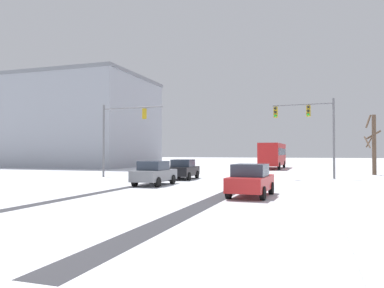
{
  "coord_description": "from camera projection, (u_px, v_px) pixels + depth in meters",
  "views": [
    {
      "loc": [
        8.45,
        -6.55,
        2.2
      ],
      "look_at": [
        0.0,
        18.96,
        2.8
      ],
      "focal_mm": 35.15,
      "sensor_mm": 36.0,
      "label": 1
    }
  ],
  "objects": [
    {
      "name": "traffic_signal_near_left",
      "position": [
        119.0,
        127.0,
        33.36
      ],
      "size": [
        5.96,
        0.38,
        6.5
      ],
      "color": "slate",
      "rests_on": "ground"
    },
    {
      "name": "bare_tree_sidewalk_far",
      "position": [
        373.0,
        143.0,
        36.63
      ],
      "size": [
        1.62,
        1.67,
        5.95
      ],
      "color": "brown",
      "rests_on": "ground"
    },
    {
      "name": "wheel_track_left_lane",
      "position": [
        120.0,
        189.0,
        22.56
      ],
      "size": [
        0.7,
        29.8,
        0.01
      ],
      "primitive_type": "cube",
      "color": "#38383D",
      "rests_on": "ground"
    },
    {
      "name": "bus_oncoming",
      "position": [
        273.0,
        154.0,
        50.81
      ],
      "size": [
        2.73,
        11.02,
        3.38
      ],
      "color": "#B21E1E",
      "rests_on": "ground"
    },
    {
      "name": "wheel_track_right_lane",
      "position": [
        229.0,
        193.0,
        20.44
      ],
      "size": [
        0.96,
        29.8,
        0.01
      ],
      "primitive_type": "cube",
      "color": "#38383D",
      "rests_on": "ground"
    },
    {
      "name": "car_red_third",
      "position": [
        251.0,
        180.0,
        18.69
      ],
      "size": [
        1.95,
        4.16,
        1.62
      ],
      "color": "red",
      "rests_on": "ground"
    },
    {
      "name": "car_black_lead",
      "position": [
        183.0,
        169.0,
        30.8
      ],
      "size": [
        2.0,
        4.18,
        1.62
      ],
      "color": "black",
      "rests_on": "ground"
    },
    {
      "name": "office_building_far_left_block",
      "position": [
        70.0,
        123.0,
        60.02
      ],
      "size": [
        24.85,
        17.59,
        13.82
      ],
      "color": "#9399A3",
      "rests_on": "ground"
    },
    {
      "name": "car_grey_second",
      "position": [
        154.0,
        173.0,
        25.12
      ],
      "size": [
        1.86,
        4.11,
        1.62
      ],
      "color": "slate",
      "rests_on": "ground"
    },
    {
      "name": "sidewalk_kerb_right",
      "position": [
        380.0,
        200.0,
        16.88
      ],
      "size": [
        4.0,
        29.8,
        0.12
      ],
      "primitive_type": "cube",
      "color": "white",
      "rests_on": "ground"
    },
    {
      "name": "traffic_signal_near_right",
      "position": [
        312.0,
        123.0,
        30.25
      ],
      "size": [
        4.86,
        0.54,
        6.5
      ],
      "color": "slate",
      "rests_on": "ground"
    }
  ]
}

